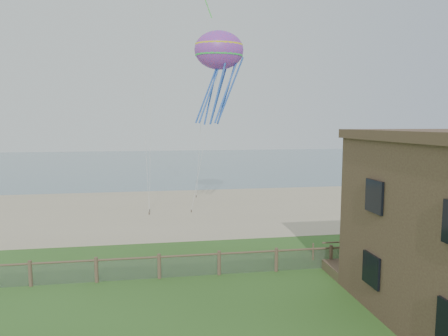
% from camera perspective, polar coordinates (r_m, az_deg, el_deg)
% --- Properties ---
extents(sand_beach, '(72.00, 20.00, 0.02)m').
position_cam_1_polar(sand_beach, '(36.27, -4.45, -5.81)').
color(sand_beach, tan).
rests_on(sand_beach, ground).
extents(ocean, '(160.00, 68.00, 0.02)m').
position_cam_1_polar(ocean, '(79.75, -7.07, 0.84)').
color(ocean, slate).
rests_on(ocean, ground).
extents(chainlink_fence, '(36.20, 0.20, 1.25)m').
position_cam_1_polar(chainlink_fence, '(20.80, -0.70, -13.60)').
color(chainlink_fence, brown).
rests_on(chainlink_fence, ground).
extents(picnic_table, '(1.91, 1.71, 0.66)m').
position_cam_1_polar(picnic_table, '(21.20, 22.93, -14.36)').
color(picnic_table, brown).
rests_on(picnic_table, ground).
extents(octopus_kite, '(4.00, 3.10, 7.54)m').
position_cam_1_polar(octopus_kite, '(31.42, -0.71, 12.99)').
color(octopus_kite, '#FF286B').
extents(kite_green, '(1.92, 1.67, 2.42)m').
position_cam_1_polar(kite_green, '(38.61, -2.20, 22.79)').
color(kite_green, green).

